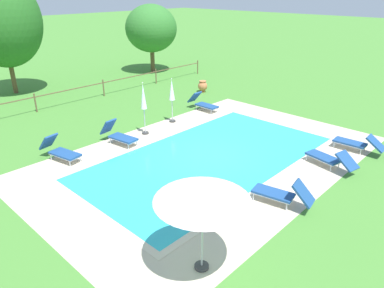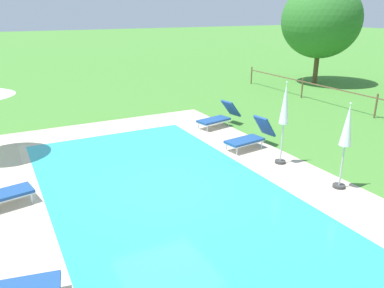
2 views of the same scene
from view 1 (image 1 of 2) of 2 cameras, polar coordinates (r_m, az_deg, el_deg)
name	(u,v)px [view 1 (image 1 of 2)]	position (r m, az deg, el deg)	size (l,w,h in m)	color
ground_plane	(210,157)	(14.68, 2.79, -2.10)	(160.00, 160.00, 0.00)	#478433
pool_deck_paving	(210,157)	(14.68, 2.79, -2.08)	(14.15, 9.24, 0.01)	beige
swimming_pool_water	(210,157)	(14.68, 2.79, -2.08)	(10.47, 5.56, 0.01)	#2DB7C6
pool_coping_rim	(210,157)	(14.68, 2.79, -2.07)	(10.95, 6.04, 0.01)	beige
sun_lounger_north_near_steps	(60,150)	(15.26, -20.17, -0.96)	(0.95, 1.96, 0.97)	navy
sun_lounger_north_mid	(282,193)	(11.80, 14.01, -7.61)	(0.94, 1.99, 0.94)	navy
sun_lounger_north_far	(203,103)	(20.25, 1.77, 6.46)	(0.61, 1.89, 0.96)	navy
sun_lounger_north_end	(357,143)	(16.57, 24.70, 0.14)	(0.69, 2.04, 0.82)	navy
sun_lounger_south_near_corner	(119,135)	(16.14, -11.54, 1.43)	(0.84, 1.88, 1.02)	navy
sun_lounger_south_mid	(330,158)	(14.70, 20.99, -2.15)	(1.00, 2.10, 0.81)	navy
patio_umbrella_open_foreground	(203,195)	(8.14, 1.69, -8.01)	(2.26, 2.26, 2.34)	#383838
patio_umbrella_closed_row_west	(143,100)	(16.59, -7.69, 6.95)	(0.32, 0.32, 2.48)	#383838
patio_umbrella_closed_row_mid_west	(172,93)	(18.08, -3.22, 8.12)	(0.32, 0.32, 2.27)	#383838
terracotta_urn_near_fence	(203,86)	(23.87, 1.70, 9.16)	(0.61, 0.61, 0.75)	#C67547
perimeter_fence	(71,92)	(22.49, -18.56, 7.85)	(22.07, 0.08, 1.05)	brown
tree_far_west	(2,21)	(25.69, -27.91, 16.82)	(4.65, 4.65, 7.24)	brown
tree_centre	(151,29)	(29.73, -6.49, 17.71)	(4.02, 4.02, 5.19)	brown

